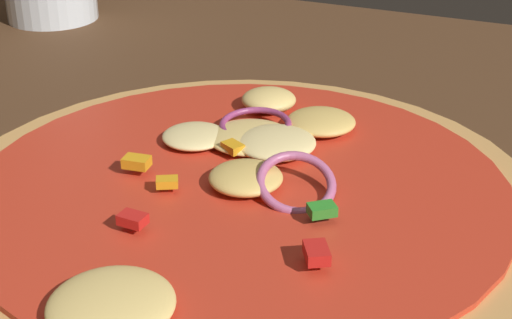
# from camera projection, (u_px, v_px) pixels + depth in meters

# --- Properties ---
(dining_table) EXTENTS (1.13, 0.85, 0.03)m
(dining_table) POSITION_uv_depth(u_px,v_px,m) (284.00, 294.00, 0.34)
(dining_table) COLOR #4C301C
(dining_table) RESTS_ON ground
(pizza) EXTENTS (0.30, 0.30, 0.03)m
(pizza) POSITION_uv_depth(u_px,v_px,m) (240.00, 194.00, 0.38)
(pizza) COLOR tan
(pizza) RESTS_ON dining_table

